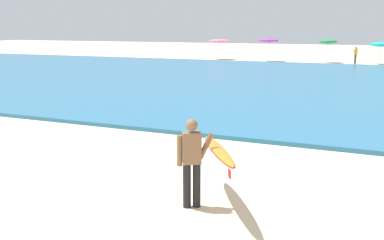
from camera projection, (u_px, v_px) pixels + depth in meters
The scene contains 8 objects.
ground_plane at pixel (72, 216), 7.51m from camera, with size 160.00×160.00×0.00m, color beige.
sea at pixel (277, 81), 25.60m from camera, with size 120.00×28.00×0.14m, color teal.
surfer_with_board at pixel (204, 155), 7.70m from camera, with size 1.53×2.44×1.73m.
beach_umbrella_0 at pixel (219, 41), 43.76m from camera, with size 2.22×2.22×2.14m.
beach_umbrella_1 at pixel (269, 41), 41.20m from camera, with size 1.99×2.00×2.27m.
beach_umbrella_2 at pixel (328, 42), 39.46m from camera, with size 1.71×1.73×2.27m.
beach_umbrella_3 at pixel (381, 45), 37.81m from camera, with size 1.97×1.98×2.05m.
beachgoer_near_row_mid at pixel (356, 55), 38.39m from camera, with size 0.32×0.20×1.58m.
Camera 1 is at (4.62, -5.62, 3.37)m, focal length 38.52 mm.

